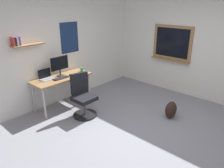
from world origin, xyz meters
The scene contains 11 objects.
ground_plane centered at (0.00, 0.00, 0.00)m, with size 5.20×5.20×0.00m, color gray.
wall_back centered at (0.00, 2.45, 1.30)m, with size 5.00×0.30×2.60m.
wall_right centered at (2.45, 0.03, 1.30)m, with size 0.22×5.00×2.60m.
desk centered at (-0.24, 2.09, 0.66)m, with size 1.40×0.57×0.74m.
office_chair centered at (-0.21, 1.40, 0.41)m, with size 0.52×0.53×0.95m.
laptop centered at (-0.56, 2.23, 0.79)m, with size 0.31×0.21×0.23m.
monitor_primary centered at (-0.21, 2.18, 1.01)m, with size 0.46×0.17×0.46m.
keyboard centered at (-0.31, 2.02, 0.75)m, with size 0.37×0.13×0.02m, color black.
computer_mouse centered at (-0.03, 2.02, 0.76)m, with size 0.10×0.06×0.03m, color #262628.
coffee_mug centered at (0.35, 2.07, 0.79)m, with size 0.08×0.08×0.09m, color #338C4C.
backpack centered at (0.98, -0.11, 0.19)m, with size 0.32×0.22×0.38m, color black.
Camera 1 is at (-2.96, -1.95, 2.41)m, focal length 34.60 mm.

